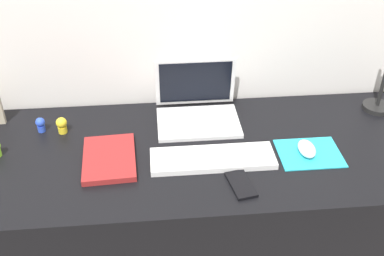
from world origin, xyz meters
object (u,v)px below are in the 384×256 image
(keyboard, at_px, (213,159))
(cell_phone, at_px, (241,184))
(laptop, at_px, (197,104))
(mouse, at_px, (307,149))
(notebook_pad, at_px, (109,158))
(toy_figurine_blue, at_px, (41,124))
(toy_figurine_yellow, at_px, (62,125))

(keyboard, distance_m, cell_phone, 0.15)
(laptop, bearing_deg, mouse, -37.49)
(notebook_pad, distance_m, toy_figurine_blue, 0.32)
(laptop, relative_size, cell_phone, 2.34)
(laptop, distance_m, cell_phone, 0.42)
(cell_phone, xyz_separation_m, toy_figurine_blue, (-0.66, 0.36, 0.02))
(toy_figurine_blue, relative_size, toy_figurine_yellow, 0.91)
(keyboard, distance_m, mouse, 0.32)
(toy_figurine_blue, bearing_deg, toy_figurine_yellow, -10.74)
(toy_figurine_blue, height_order, toy_figurine_yellow, toy_figurine_yellow)
(mouse, relative_size, cell_phone, 0.75)
(keyboard, height_order, toy_figurine_yellow, toy_figurine_yellow)
(keyboard, bearing_deg, laptop, 95.15)
(mouse, bearing_deg, toy_figurine_yellow, 166.20)
(laptop, distance_m, toy_figurine_yellow, 0.49)
(laptop, bearing_deg, keyboard, -84.85)
(toy_figurine_blue, bearing_deg, laptop, 4.46)
(laptop, relative_size, toy_figurine_blue, 5.45)
(toy_figurine_yellow, bearing_deg, cell_phone, -30.48)
(mouse, xyz_separation_m, cell_phone, (-0.25, -0.14, -0.02))
(cell_phone, relative_size, toy_figurine_blue, 2.33)
(laptop, relative_size, keyboard, 0.73)
(keyboard, xyz_separation_m, toy_figurine_blue, (-0.59, 0.23, 0.02))
(mouse, bearing_deg, cell_phone, -150.51)
(laptop, height_order, keyboard, laptop)
(notebook_pad, xyz_separation_m, toy_figurine_yellow, (-0.18, 0.18, 0.02))
(mouse, relative_size, toy_figurine_yellow, 1.59)
(cell_phone, bearing_deg, mouse, 18.73)
(notebook_pad, bearing_deg, cell_phone, -24.61)
(cell_phone, bearing_deg, laptop, 92.58)
(laptop, relative_size, notebook_pad, 1.25)
(notebook_pad, bearing_deg, keyboard, -8.50)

